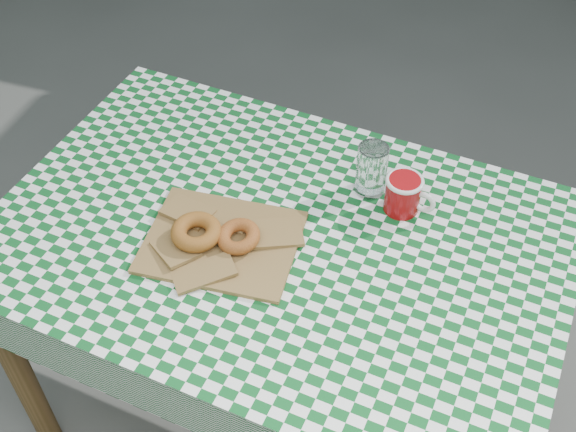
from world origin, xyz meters
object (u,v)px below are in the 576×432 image
(coffee_mug, at_px, (403,194))
(drinking_glass, at_px, (372,170))
(paper_bag, at_px, (222,241))
(table, at_px, (279,336))

(coffee_mug, xyz_separation_m, drinking_glass, (-0.08, 0.04, 0.02))
(paper_bag, height_order, coffee_mug, coffee_mug)
(table, relative_size, coffee_mug, 7.75)
(table, height_order, drinking_glass, drinking_glass)
(table, height_order, coffee_mug, coffee_mug)
(paper_bag, height_order, drinking_glass, drinking_glass)
(drinking_glass, bearing_deg, paper_bag, -134.80)
(paper_bag, bearing_deg, coffee_mug, 33.44)
(coffee_mug, bearing_deg, drinking_glass, 166.70)
(coffee_mug, relative_size, drinking_glass, 1.26)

